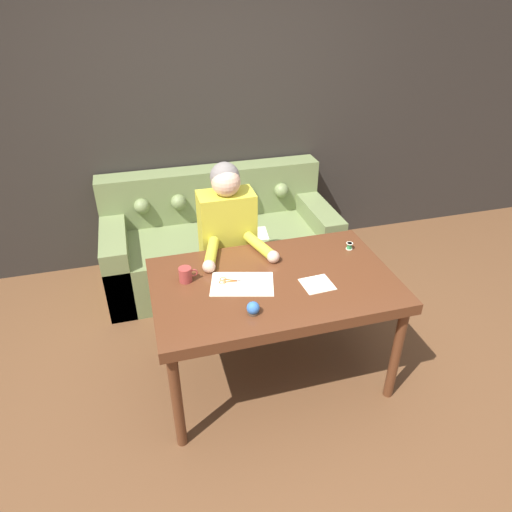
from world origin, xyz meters
TOP-DOWN VIEW (x-y plane):
  - ground_plane at (0.00, 0.00)m, footprint 16.00×16.00m
  - wall_back at (0.00, 1.89)m, footprint 8.00×0.06m
  - dining_table at (0.06, 0.15)m, footprint 1.44×0.89m
  - couch at (-0.02, 1.45)m, footprint 1.92×0.89m
  - person at (-0.09, 0.75)m, footprint 0.49×0.60m
  - pattern_paper_main at (-0.14, 0.16)m, footprint 0.42×0.33m
  - pattern_paper_offcut at (0.29, 0.03)m, footprint 0.18×0.18m
  - scissors at (-0.18, 0.20)m, footprint 0.25×0.13m
  - mug at (-0.45, 0.28)m, footprint 0.11×0.08m
  - thread_spool at (0.64, 0.36)m, footprint 0.04×0.04m
  - pin_cushion at (-0.15, -0.12)m, footprint 0.07×0.07m

SIDE VIEW (x-z plane):
  - ground_plane at x=0.00m, z-range 0.00..0.00m
  - couch at x=-0.02m, z-range -0.13..0.75m
  - person at x=-0.09m, z-range 0.00..1.28m
  - dining_table at x=0.06m, z-range 0.31..1.06m
  - pattern_paper_main at x=-0.14m, z-range 0.76..0.76m
  - pattern_paper_offcut at x=0.29m, z-range 0.76..0.76m
  - scissors at x=-0.18m, z-range 0.76..0.76m
  - thread_spool at x=0.64m, z-range 0.76..0.80m
  - pin_cushion at x=-0.15m, z-range 0.75..0.83m
  - mug at x=-0.45m, z-range 0.76..0.85m
  - wall_back at x=0.00m, z-range 0.00..2.60m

